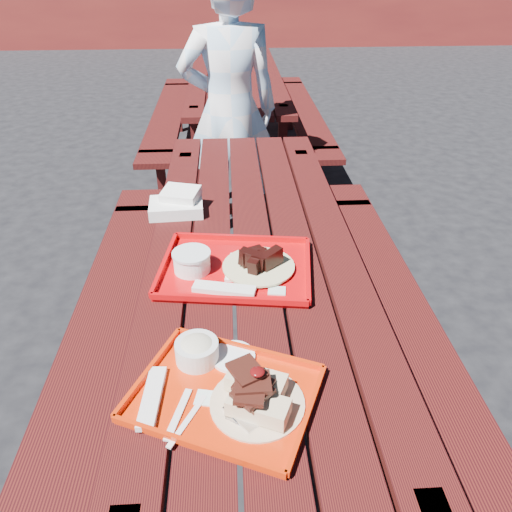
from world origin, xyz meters
name	(u,v)px	position (x,y,z in m)	size (l,w,h in m)	color
ground	(254,397)	(0.00, 0.00, 0.00)	(60.00, 60.00, 0.00)	black
picnic_table_near	(254,293)	(0.00, 0.00, 0.56)	(1.41, 2.40, 0.75)	#42100C
picnic_table_far	(236,97)	(0.00, 2.80, 0.56)	(1.41, 2.40, 0.75)	#42100C
near_tray	(227,382)	(-0.10, -0.65, 0.78)	(0.51, 0.46, 0.13)	red
far_tray	(233,266)	(-0.08, -0.14, 0.77)	(0.53, 0.44, 0.08)	#BD070A
white_cloth	(178,204)	(-0.29, 0.32, 0.79)	(0.22, 0.19, 0.09)	white
person	(230,111)	(-0.06, 1.49, 0.82)	(0.59, 0.39, 1.63)	#B6DDFF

